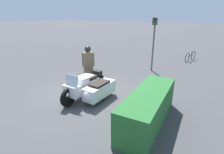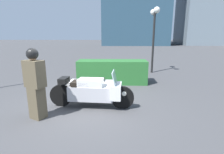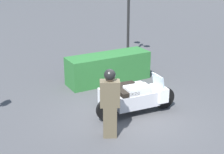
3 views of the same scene
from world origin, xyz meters
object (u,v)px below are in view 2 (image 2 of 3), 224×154
officer_rider (35,82)px  hedge_bush_curbside (112,72)px  police_motorcycle (94,89)px  twin_lamp_post (154,24)px

officer_rider → hedge_bush_curbside: 4.17m
police_motorcycle → hedge_bush_curbside: 2.63m
officer_rider → hedge_bush_curbside: (1.93, 3.66, -0.47)m
officer_rider → twin_lamp_post: 7.67m
officer_rider → hedge_bush_curbside: size_ratio=0.59×
police_motorcycle → twin_lamp_post: bearing=64.5°
police_motorcycle → hedge_bush_curbside: (0.52, 2.58, 0.05)m
twin_lamp_post → officer_rider: bearing=-125.1°
officer_rider → hedge_bush_curbside: officer_rider is taller
twin_lamp_post → police_motorcycle: bearing=-119.8°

